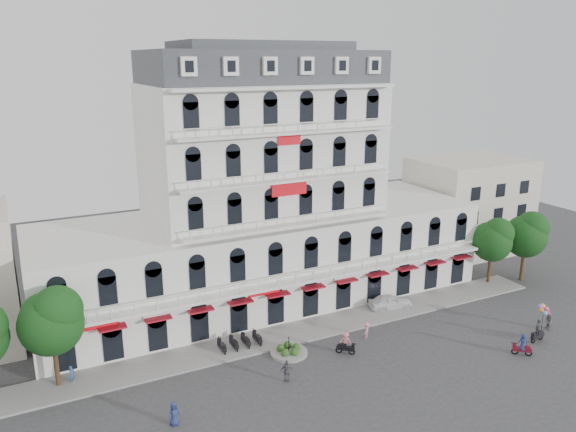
{
  "coord_description": "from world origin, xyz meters",
  "views": [
    {
      "loc": [
        -22.23,
        -32.24,
        24.27
      ],
      "look_at": [
        -1.07,
        10.0,
        10.96
      ],
      "focal_mm": 35.0,
      "sensor_mm": 36.0,
      "label": 1
    }
  ],
  "objects_px": {
    "parked_car": "(390,302)",
    "rider_northeast": "(538,330)",
    "rider_east": "(523,345)",
    "rider_center": "(346,343)",
    "balloon_vendor": "(546,317)"
  },
  "relations": [
    {
      "from": "rider_east",
      "to": "rider_center",
      "type": "height_order",
      "value": "rider_center"
    },
    {
      "from": "rider_northeast",
      "to": "rider_east",
      "type": "bearing_deg",
      "value": 13.36
    },
    {
      "from": "parked_car",
      "to": "rider_northeast",
      "type": "relative_size",
      "value": 2.01
    },
    {
      "from": "rider_northeast",
      "to": "parked_car",
      "type": "bearing_deg",
      "value": -62.33
    },
    {
      "from": "rider_center",
      "to": "rider_east",
      "type": "bearing_deg",
      "value": 13.59
    },
    {
      "from": "parked_car",
      "to": "rider_east",
      "type": "height_order",
      "value": "rider_east"
    },
    {
      "from": "parked_car",
      "to": "rider_center",
      "type": "height_order",
      "value": "rider_center"
    },
    {
      "from": "parked_car",
      "to": "rider_center",
      "type": "relative_size",
      "value": 2.15
    },
    {
      "from": "rider_northeast",
      "to": "balloon_vendor",
      "type": "xyz_separation_m",
      "value": [
        2.53,
        1.24,
        0.2
      ]
    },
    {
      "from": "rider_east",
      "to": "rider_northeast",
      "type": "relative_size",
      "value": 0.92
    },
    {
      "from": "rider_center",
      "to": "balloon_vendor",
      "type": "distance_m",
      "value": 19.49
    },
    {
      "from": "rider_center",
      "to": "parked_car",
      "type": "bearing_deg",
      "value": 73.57
    },
    {
      "from": "parked_car",
      "to": "rider_northeast",
      "type": "bearing_deg",
      "value": -135.12
    },
    {
      "from": "parked_car",
      "to": "balloon_vendor",
      "type": "bearing_deg",
      "value": -123.91
    },
    {
      "from": "rider_east",
      "to": "balloon_vendor",
      "type": "height_order",
      "value": "balloon_vendor"
    }
  ]
}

